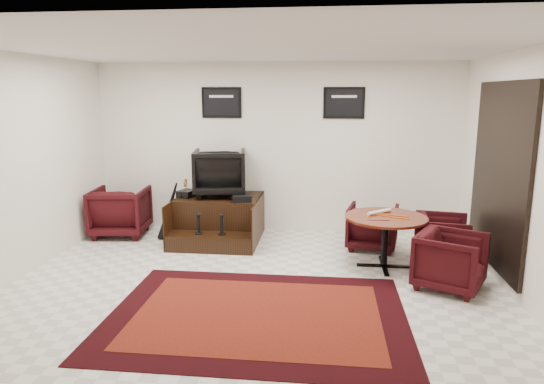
% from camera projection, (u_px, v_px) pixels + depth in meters
% --- Properties ---
extents(ground, '(6.00, 6.00, 0.00)m').
position_uv_depth(ground, '(255.00, 286.00, 5.90)').
color(ground, white).
rests_on(ground, ground).
extents(room_shell, '(6.02, 5.02, 2.81)m').
position_uv_depth(room_shell, '(290.00, 139.00, 5.61)').
color(room_shell, white).
rests_on(room_shell, ground).
extents(area_rug, '(3.12, 2.34, 0.01)m').
position_uv_depth(area_rug, '(257.00, 315.00, 5.11)').
color(area_rug, black).
rests_on(area_rug, ground).
extents(shine_podium, '(1.32, 1.36, 0.68)m').
position_uv_depth(shine_podium, '(219.00, 220.00, 7.76)').
color(shine_podium, black).
rests_on(shine_podium, ground).
extents(shine_chair, '(0.92, 0.88, 0.83)m').
position_uv_depth(shine_chair, '(220.00, 170.00, 7.74)').
color(shine_chair, black).
rests_on(shine_chair, shine_podium).
extents(shoes_pair, '(0.31, 0.35, 0.11)m').
position_uv_depth(shoes_pair, '(187.00, 193.00, 7.71)').
color(shoes_pair, black).
rests_on(shoes_pair, shine_podium).
extents(polish_kit, '(0.32, 0.26, 0.10)m').
position_uv_depth(polish_kit, '(242.00, 199.00, 7.37)').
color(polish_kit, black).
rests_on(polish_kit, shine_podium).
extents(umbrella_black, '(0.30, 0.11, 0.80)m').
position_uv_depth(umbrella_black, '(167.00, 215.00, 7.68)').
color(umbrella_black, black).
rests_on(umbrella_black, ground).
extents(umbrella_hooked, '(0.35, 0.13, 0.94)m').
position_uv_depth(umbrella_hooked, '(169.00, 209.00, 7.77)').
color(umbrella_hooked, black).
rests_on(umbrella_hooked, ground).
extents(armchair_side, '(0.92, 0.87, 0.87)m').
position_uv_depth(armchair_side, '(120.00, 209.00, 7.94)').
color(armchair_side, black).
rests_on(armchair_side, ground).
extents(meeting_table, '(1.08, 1.08, 0.70)m').
position_uv_depth(meeting_table, '(386.00, 223.00, 6.42)').
color(meeting_table, '#431309').
rests_on(meeting_table, ground).
extents(table_chair_back, '(0.83, 0.79, 0.73)m').
position_uv_depth(table_chair_back, '(373.00, 225.00, 7.27)').
color(table_chair_back, black).
rests_on(table_chair_back, ground).
extents(table_chair_window, '(0.77, 0.80, 0.72)m').
position_uv_depth(table_chair_window, '(442.00, 236.00, 6.70)').
color(table_chair_window, black).
rests_on(table_chair_window, ground).
extents(table_chair_corner, '(0.94, 0.97, 0.75)m').
position_uv_depth(table_chair_corner, '(451.00, 258.00, 5.76)').
color(table_chair_corner, black).
rests_on(table_chair_corner, ground).
extents(paper_roll, '(0.35, 0.31, 0.05)m').
position_uv_depth(paper_roll, '(379.00, 212.00, 6.54)').
color(paper_roll, white).
rests_on(paper_roll, meeting_table).
extents(table_clutter, '(0.57, 0.35, 0.01)m').
position_uv_depth(table_clutter, '(390.00, 217.00, 6.37)').
color(table_clutter, '#DC570C').
rests_on(table_clutter, meeting_table).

